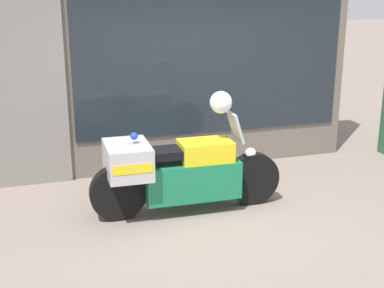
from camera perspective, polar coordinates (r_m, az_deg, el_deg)
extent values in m
plane|color=gray|center=(6.60, 3.16, -7.62)|extent=(60.00, 60.00, 0.00)
cube|color=#6B6056|center=(7.94, -1.66, 11.85)|extent=(5.39, 0.40, 4.07)
cube|color=gray|center=(7.68, -17.75, 10.90)|extent=(1.06, 0.55, 4.07)
cube|color=#1E262D|center=(7.88, 2.32, 12.17)|extent=(4.10, 0.02, 3.07)
cube|color=slate|center=(8.42, 1.41, -0.09)|extent=(3.88, 0.30, 0.55)
cube|color=silver|center=(8.32, 1.16, 6.75)|extent=(3.88, 0.02, 1.48)
cube|color=beige|center=(8.09, 1.50, 11.70)|extent=(3.88, 0.30, 0.03)
cube|color=#C68E19|center=(7.76, -8.18, 11.62)|extent=(0.18, 0.04, 0.05)
cube|color=#195623|center=(7.95, -1.64, 11.90)|extent=(0.18, 0.04, 0.05)
cube|color=navy|center=(8.24, 4.54, 12.03)|extent=(0.18, 0.04, 0.05)
cube|color=maroon|center=(8.60, 10.25, 12.03)|extent=(0.18, 0.04, 0.05)
cube|color=#2866B7|center=(7.94, -7.62, 1.78)|extent=(0.19, 0.01, 0.27)
cube|color=red|center=(8.12, -1.41, 2.28)|extent=(0.19, 0.01, 0.27)
cube|color=#2D8E42|center=(8.40, 4.46, 2.72)|extent=(0.19, 0.02, 0.27)
cube|color=yellow|center=(8.76, 9.92, 3.11)|extent=(0.19, 0.03, 0.27)
cylinder|color=black|center=(6.86, 6.50, -3.68)|extent=(0.68, 0.15, 0.68)
cylinder|color=black|center=(6.43, -7.89, -5.17)|extent=(0.68, 0.15, 0.68)
cube|color=#19754C|center=(6.57, -0.10, -3.76)|extent=(1.18, 0.48, 0.46)
cube|color=yellow|center=(6.51, 1.43, -0.82)|extent=(0.64, 0.42, 0.27)
cube|color=black|center=(6.39, -2.39, -0.93)|extent=(0.69, 0.36, 0.10)
cube|color=#B7B7BC|center=(6.31, -6.89, -1.67)|extent=(0.52, 0.70, 0.38)
cube|color=yellow|center=(6.31, -6.89, -1.67)|extent=(0.47, 0.71, 0.11)
cube|color=#B2BCC6|center=(6.55, 4.64, 1.84)|extent=(0.14, 0.32, 0.37)
sphere|color=white|center=(6.73, 6.26, -0.98)|extent=(0.14, 0.14, 0.14)
sphere|color=blue|center=(6.24, -6.21, 0.84)|extent=(0.09, 0.09, 0.09)
sphere|color=white|center=(6.41, 3.10, 4.47)|extent=(0.27, 0.27, 0.27)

